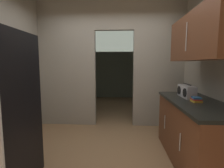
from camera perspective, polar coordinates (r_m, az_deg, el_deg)
name	(u,v)px	position (r m, az deg, el deg)	size (l,w,h in m)	color
ground	(104,162)	(2.73, -2.68, -24.23)	(20.00, 20.00, 0.00)	#93704C
kitchen_partition	(110,61)	(3.90, -0.82, 7.71)	(3.23, 0.12, 2.78)	#9E998C
adjoining_room_shell	(114,64)	(6.11, 0.78, 6.53)	(3.23, 3.39, 2.78)	gray
lower_cabinet_run	(195,132)	(2.76, 25.74, -14.23)	(0.67, 1.65, 0.89)	brown
upper_cabinet_counterside	(200,37)	(2.62, 27.21, 13.76)	(0.36, 1.49, 0.62)	brown
boombox	(187,91)	(2.88, 23.43, -2.24)	(0.15, 0.41, 0.21)	#B2B2B7
book_stack	(196,100)	(2.60, 26.09, -4.66)	(0.12, 0.15, 0.07)	gold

